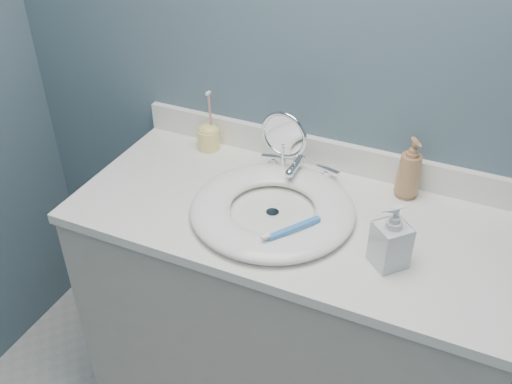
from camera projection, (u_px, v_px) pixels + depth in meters
The scene contains 12 objects.
back_wall at pixel (334, 66), 1.58m from camera, with size 2.20×0.02×2.40m, color #4B5F70.
vanity_cabinet at pixel (288, 326), 1.82m from camera, with size 1.20×0.55×0.85m, color #B6AFA6.
countertop at pixel (293, 217), 1.57m from camera, with size 1.22×0.57×0.03m, color white.
backsplash at pixel (325, 153), 1.73m from camera, with size 1.22×0.02×0.09m, color white.
basin at pixel (273, 209), 1.54m from camera, with size 0.45×0.45×0.04m, color white, non-canonical shape.
drain at pixel (272, 213), 1.55m from camera, with size 0.04×0.04×0.01m, color silver.
faucet at pixel (298, 170), 1.69m from camera, with size 0.25×0.13×0.07m.
makeup_mirror at pixel (284, 143), 1.64m from camera, with size 0.15×0.08×0.22m.
soap_bottle_amber at pixel (410, 168), 1.58m from camera, with size 0.07×0.07×0.18m, color #A37349.
soap_bottle_clear at pixel (392, 235), 1.35m from camera, with size 0.08×0.08×0.17m, color silver.
toothbrush_holder at pixel (208, 136), 1.82m from camera, with size 0.07×0.07×0.20m.
toothbrush_lying at pixel (292, 229), 1.43m from camera, with size 0.11×0.15×0.02m.
Camera 1 is at (0.42, -0.20, 1.82)m, focal length 40.00 mm.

